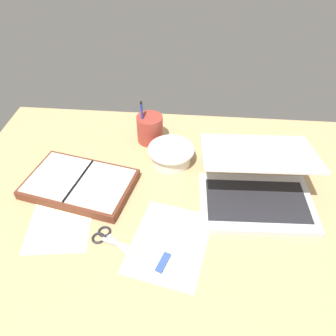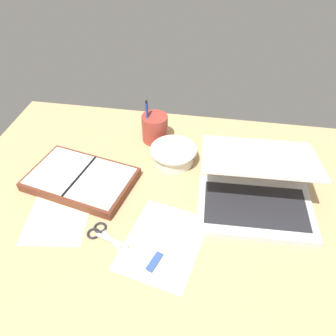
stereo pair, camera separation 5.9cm
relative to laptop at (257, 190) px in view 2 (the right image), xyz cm
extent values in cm
cube|color=tan|center=(-28.11, -4.13, -6.39)|extent=(140.00, 100.00, 2.00)
cube|color=silver|center=(0.14, -3.33, -4.49)|extent=(36.08, 25.32, 1.80)
cube|color=#232328|center=(0.14, -3.33, -3.47)|extent=(31.59, 18.46, 0.24)
cube|color=silver|center=(-0.26, 6.21, 8.10)|extent=(36.06, 25.00, 5.55)
cube|color=navy|center=(-0.24, 5.74, 8.01)|extent=(33.15, 22.45, 4.60)
cylinder|color=silver|center=(-27.72, 14.99, -2.58)|extent=(14.09, 14.09, 5.62)
torus|color=silver|center=(-27.72, 14.99, 0.23)|extent=(16.58, 16.58, 1.33)
cylinder|color=#9E382D|center=(-37.14, 26.99, -0.11)|extent=(9.88, 9.88, 10.55)
cylinder|color=black|center=(-39.78, 26.33, 3.50)|extent=(1.37, 3.09, 15.75)
cylinder|color=#233899|center=(-39.42, 25.52, 3.06)|extent=(2.02, 2.69, 14.90)
cylinder|color=#B21E1E|center=(-39.81, 26.50, 2.57)|extent=(1.34, 3.71, 13.79)
cube|color=brown|center=(-57.04, -0.71, -3.87)|extent=(38.09, 28.63, 3.04)
cube|color=silver|center=(-65.12, 1.02, -2.20)|extent=(19.69, 22.79, 0.30)
cube|color=silver|center=(-48.96, -2.44, -2.20)|extent=(19.69, 22.79, 0.30)
cube|color=black|center=(-57.04, -0.71, -2.05)|extent=(4.96, 19.63, 0.30)
cube|color=#B7B7BC|center=(-39.90, -22.09, -4.79)|extent=(10.26, 3.89, 0.30)
cube|color=#B7B7BC|center=(-39.90, -22.09, -5.09)|extent=(8.73, 7.47, 0.30)
torus|color=#232328|center=(-46.11, -20.38, -5.09)|extent=(3.90, 3.90, 0.70)
torus|color=#232328|center=(-44.88, -18.01, -5.09)|extent=(3.90, 3.90, 0.70)
cube|color=#F4EFB2|center=(-25.66, -19.98, -5.31)|extent=(25.61, 30.17, 0.16)
cube|color=#F4EFB2|center=(-59.02, -14.38, -5.31)|extent=(21.57, 26.99, 0.16)
cube|color=#33519E|center=(-26.83, -26.79, -4.89)|extent=(3.92, 6.32, 1.00)
cube|color=silver|center=(-25.61, -23.40, -4.89)|extent=(1.54, 1.54, 0.60)
camera|label=1|loc=(-21.38, -73.98, 72.64)|focal=35.00mm
camera|label=2|loc=(-15.50, -73.23, 72.64)|focal=35.00mm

